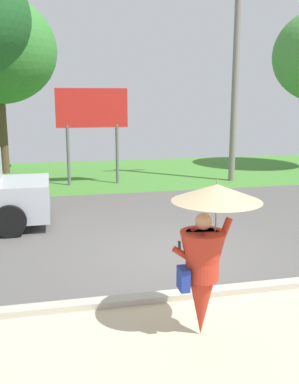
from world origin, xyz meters
The scene contains 4 objects.
ground_plane centered at (0.00, 2.95, -0.05)m, with size 40.00×22.00×0.20m.
monk_pedestrian centered at (-0.38, -3.12, 1.17)m, with size 1.17×1.17×2.13m.
utility_pole centered at (4.50, 7.39, 4.16)m, with size 1.80×0.24×7.96m.
roadside_billboard centered at (-0.82, 7.83, 2.55)m, with size 2.60×0.12×3.50m.
Camera 1 is at (-2.28, -8.19, 3.13)m, focal length 40.61 mm.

